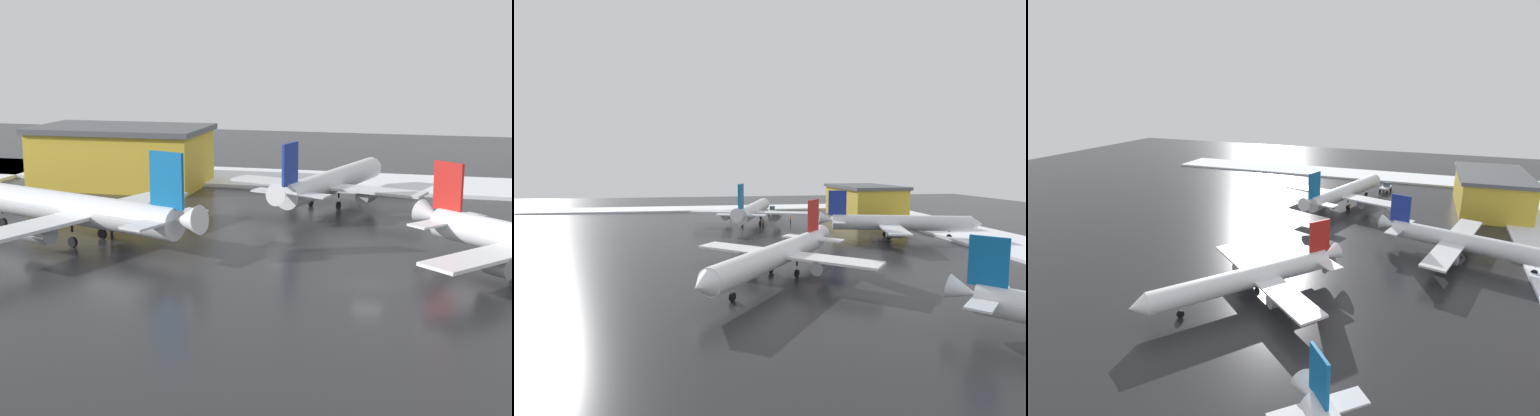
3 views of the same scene
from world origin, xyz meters
The scene contains 10 objects.
ground_plane centered at (0.00, 0.00, 0.00)m, with size 240.00×240.00×0.00m, color #232326.
snow_bank_right centered at (67.00, 0.00, 0.25)m, with size 14.00×116.00×0.51m, color white.
airplane_far_rear centered at (32.07, -7.67, 3.44)m, with size 34.11×28.75×10.40m.
airplane_distant_tail centered at (-15.09, -5.08, 3.03)m, with size 25.70×23.25×9.17m.
airplane_foreground_jet centered at (8.71, -33.25, 3.08)m, with size 25.98×30.92×9.33m.
pushback_tug centered at (49.12, -15.34, 1.28)m, with size 4.92×3.00×2.50m.
ground_crew_beside_wing centered at (45.80, -3.11, 0.97)m, with size 0.36×0.36×1.71m.
ground_crew_near_tug centered at (33.13, -17.25, 0.97)m, with size 0.36×0.36×1.71m.
ground_crew_mid_apron centered at (28.56, -9.65, 0.97)m, with size 0.36×0.36×1.71m.
cargo_hangar centered at (40.83, -39.76, 4.44)m, with size 25.38×15.65×8.80m.
Camera 3 is at (-59.16, -26.61, 28.12)m, focal length 28.00 mm.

